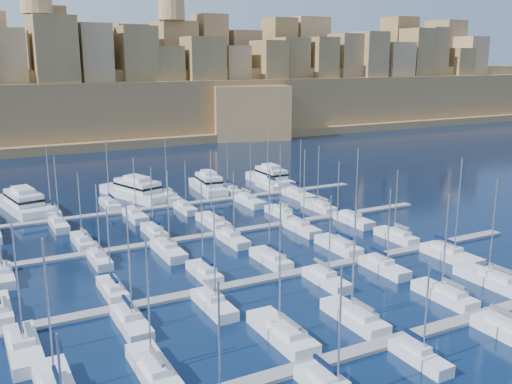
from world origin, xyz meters
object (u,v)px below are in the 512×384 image
motor_yacht_c (208,184)px  sailboat_4 (445,295)px  sailboat_2 (282,333)px  motor_yacht_b (136,190)px  motor_yacht_d (270,177)px  motor_yacht_a (23,203)px

motor_yacht_c → sailboat_4: bearing=-87.9°
sailboat_2 → motor_yacht_c: bearing=73.2°
sailboat_2 → motor_yacht_b: size_ratio=0.78×
sailboat_4 → motor_yacht_d: (13.90, 69.80, 0.98)m
motor_yacht_a → motor_yacht_b: (23.12, 0.25, -0.00)m
sailboat_2 → sailboat_4: size_ratio=1.14×
sailboat_2 → motor_yacht_d: 78.45m
motor_yacht_d → sailboat_4: bearing=-101.3°
motor_yacht_b → sailboat_4: bearing=-75.2°
motor_yacht_a → motor_yacht_d: 55.89m
motor_yacht_d → motor_yacht_b: bearing=177.0°
sailboat_4 → motor_yacht_b: size_ratio=0.69×
sailboat_4 → motor_yacht_c: sailboat_4 is taller
motor_yacht_b → motor_yacht_d: (32.76, -1.69, 0.00)m
motor_yacht_c → motor_yacht_d: bearing=1.1°
motor_yacht_a → motor_yacht_c: 39.43m
motor_yacht_a → motor_yacht_b: size_ratio=0.97×
sailboat_4 → motor_yacht_b: bearing=104.8°
motor_yacht_a → motor_yacht_c: same height
motor_yacht_b → motor_yacht_d: size_ratio=1.27×
motor_yacht_a → sailboat_2: bearing=-75.2°
sailboat_2 → motor_yacht_d: bearing=61.6°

